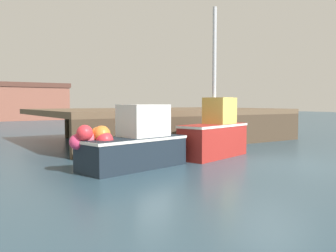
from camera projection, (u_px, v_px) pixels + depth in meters
The scene contains 5 objects.
ground at pixel (271, 165), 11.58m from camera, with size 120.00×160.00×0.10m.
pier at pixel (166, 114), 18.35m from camera, with size 12.17×7.88×1.61m.
fishing_boat_near_left at pixel (131, 143), 10.63m from camera, with size 3.63×1.91×1.88m.
fishing_boat_near_right at pixel (215, 134), 12.84m from camera, with size 3.21×1.86×5.24m.
warehouse at pixel (30, 101), 40.46m from camera, with size 7.84×4.77×4.08m.
Camera 1 is at (-9.14, -7.69, 1.94)m, focal length 38.76 mm.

